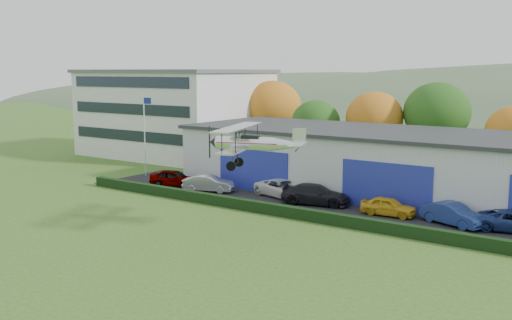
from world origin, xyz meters
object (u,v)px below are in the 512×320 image
Objects in this scene: car_5 at (453,214)px; office_block at (176,112)px; car_4 at (388,206)px; car_0 at (174,178)px; car_3 at (316,194)px; car_1 at (209,183)px; flagpole at (145,128)px; hangar at (415,165)px; car_2 at (283,188)px; biplane at (252,142)px.

office_block is at bearing 88.71° from car_5.
car_0 is at bearing 88.27° from car_4.
car_3 is (27.87, -14.33, -4.39)m from office_block.
flagpole is at bearing 55.69° from car_1.
car_5 is at bearing -20.59° from office_block.
hangar is 7.59× the size of car_3.
car_1 is 6.57m from car_2.
car_5 is (14.04, -0.86, 0.03)m from car_2.
office_block reaches higher than car_3.
car_2 is 3.62m from car_3.
car_0 is at bearing 131.35° from biplane.
car_4 is 4.53m from car_5.
hangar is 1.97× the size of office_block.
hangar reaches higher than car_4.
car_1 is (4.03, -0.03, -0.02)m from car_0.
office_block is at bearing 49.41° from car_3.
office_block reaches higher than car_1.
car_5 is 0.62× the size of biplane.
hangar is at bearing -81.69° from car_1.
car_0 is 19.87m from car_4.
hangar is 10.38× the size of car_4.
office_block is 2.57× the size of flagpole.
car_5 reaches higher than car_2.
car_4 is at bearing -105.99° from car_0.
car_3 reaches higher than car_1.
car_5 is at bearing -53.97° from hangar.
car_5 reaches higher than car_1.
flagpole reaches higher than car_2.
car_4 is 11.60m from biplane.
biplane is (-10.20, -8.79, 5.01)m from car_5.
hangar is at bearing -12.01° from office_block.
flagpole is at bearing 49.71° from car_0.
flagpole is (8.12, -13.00, -0.43)m from office_block.
car_2 is at bearing -29.12° from office_block.
car_3 is (19.76, -1.33, -3.96)m from flagpole.
flagpole is 16.72m from car_2.
biplane is at bearing 142.80° from car_4.
car_2 is at bearing 92.09° from biplane.
car_1 is 20.38m from car_5.
car_4 is (15.82, 0.93, -0.05)m from car_1.
hangar is 7.99× the size of car_2.
flagpole is at bearing 82.47° from car_4.
biplane reaches higher than car_2.
biplane reaches higher than car_3.
car_2 is (24.33, -13.56, -4.46)m from office_block.
flagpole is at bearing -166.49° from hangar.
hangar is at bearing -84.95° from car_0.
car_5 is at bearing -2.68° from flagpole.
flagpole reaches higher than car_4.
car_0 is (13.99, -15.34, -4.43)m from office_block.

